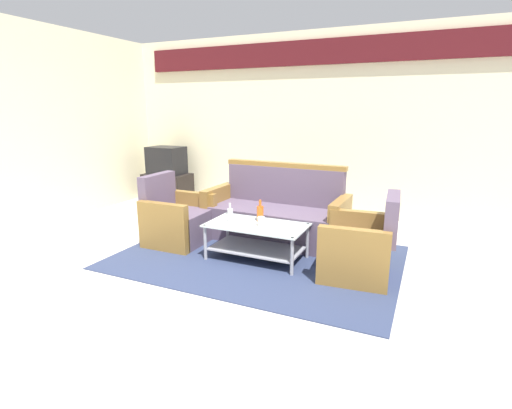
{
  "coord_description": "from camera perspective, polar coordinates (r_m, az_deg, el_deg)",
  "views": [
    {
      "loc": [
        1.83,
        -3.0,
        1.66
      ],
      "look_at": [
        0.15,
        0.68,
        0.65
      ],
      "focal_mm": 27.15,
      "sensor_mm": 36.0,
      "label": 1
    }
  ],
  "objects": [
    {
      "name": "bottle_clear",
      "position": [
        4.35,
        -3.84,
        -1.54
      ],
      "size": [
        0.06,
        0.06,
        0.22
      ],
      "color": "silver",
      "rests_on": "coffee_table"
    },
    {
      "name": "wall_back",
      "position": [
        6.33,
        7.91,
        12.23
      ],
      "size": [
        6.52,
        0.19,
        2.8
      ],
      "color": "beige",
      "rests_on": "ground"
    },
    {
      "name": "couch",
      "position": [
        4.97,
        2.96,
        -1.68
      ],
      "size": [
        1.82,
        0.79,
        0.96
      ],
      "rotation": [
        0.0,
        0.0,
        3.11
      ],
      "color": "#5B4C60",
      "rests_on": "rug"
    },
    {
      "name": "coffee_table",
      "position": [
        4.32,
        0.09,
        -4.72
      ],
      "size": [
        1.1,
        0.6,
        0.4
      ],
      "color": "silver",
      "rests_on": "rug"
    },
    {
      "name": "armchair_right",
      "position": [
        4.05,
        15.1,
        -6.31
      ],
      "size": [
        0.75,
        0.81,
        0.85
      ],
      "rotation": [
        0.0,
        0.0,
        1.65
      ],
      "color": "#5B4C60",
      "rests_on": "rug"
    },
    {
      "name": "tv_stand",
      "position": [
        7.14,
        -12.84,
        2.37
      ],
      "size": [
        0.8,
        0.5,
        0.52
      ],
      "primitive_type": "cube",
      "color": "black",
      "rests_on": "ground"
    },
    {
      "name": "armchair_left",
      "position": [
        4.97,
        -11.55,
        -2.31
      ],
      "size": [
        0.71,
        0.77,
        0.85
      ],
      "rotation": [
        0.0,
        0.0,
        -1.56
      ],
      "color": "#5B4C60",
      "rests_on": "rug"
    },
    {
      "name": "television",
      "position": [
        7.06,
        -13.05,
        6.35
      ],
      "size": [
        0.61,
        0.46,
        0.48
      ],
      "rotation": [
        0.0,
        0.0,
        3.11
      ],
      "color": "black",
      "rests_on": "tv_stand"
    },
    {
      "name": "ground_plane",
      "position": [
        3.88,
        -6.27,
        -11.37
      ],
      "size": [
        14.0,
        14.0,
        0.0
      ],
      "primitive_type": "plane",
      "color": "beige"
    },
    {
      "name": "bottle_orange",
      "position": [
        4.39,
        0.61,
        -1.26
      ],
      "size": [
        0.08,
        0.08,
        0.25
      ],
      "color": "#D85919",
      "rests_on": "coffee_table"
    },
    {
      "name": "cup",
      "position": [
        4.22,
        0.77,
        -2.5
      ],
      "size": [
        0.08,
        0.08,
        0.1
      ],
      "primitive_type": "cylinder",
      "color": "silver",
      "rests_on": "coffee_table"
    },
    {
      "name": "rug",
      "position": [
        4.46,
        0.24,
        -7.74
      ],
      "size": [
        3.1,
        2.15,
        0.01
      ],
      "primitive_type": "cube",
      "color": "#2D3856",
      "rests_on": "ground"
    }
  ]
}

